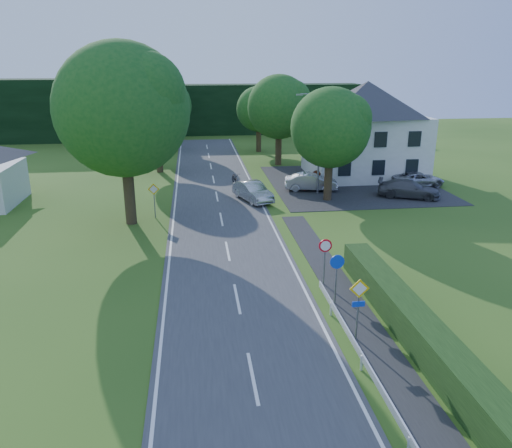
{
  "coord_description": "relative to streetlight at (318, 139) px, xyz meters",
  "views": [
    {
      "loc": [
        -1.72,
        -8.48,
        10.41
      ],
      "look_at": [
        1.61,
        17.86,
        1.64
      ],
      "focal_mm": 35.0,
      "sensor_mm": 36.0,
      "label": 1
    }
  ],
  "objects": [
    {
      "name": "streetlight",
      "position": [
        0.0,
        0.0,
        0.0
      ],
      "size": [
        2.03,
        0.18,
        8.0
      ],
      "color": "slate",
      "rests_on": "ground"
    },
    {
      "name": "parasol",
      "position": [
        1.62,
        4.19,
        -3.48
      ],
      "size": [
        2.67,
        2.7,
        1.9
      ],
      "primitive_type": "imported",
      "rotation": [
        0.0,
        0.0,
        -0.36
      ],
      "color": "red",
      "rests_on": "parking_pad"
    },
    {
      "name": "parked_car_silver_a",
      "position": [
        -0.18,
        1.0,
        -3.71
      ],
      "size": [
        4.53,
        2.22,
        1.43
      ],
      "primitive_type": "imported",
      "rotation": [
        0.0,
        0.0,
        1.4
      ],
      "color": "#B9B8BE",
      "rests_on": "parking_pad"
    },
    {
      "name": "tree_right_mid",
      "position": [
        0.44,
        -2.0,
        -0.17
      ],
      "size": [
        7.0,
        7.0,
        8.58
      ],
      "primitive_type": null,
      "color": "#174F18",
      "rests_on": "ground"
    },
    {
      "name": "line_centre",
      "position": [
        -8.06,
        -10.0,
        -4.42
      ],
      "size": [
        0.12,
        80.0,
        0.01
      ],
      "primitive_type": null,
      "color": "white",
      "rests_on": "road"
    },
    {
      "name": "sign_priority_left",
      "position": [
        -12.56,
        -5.02,
        -2.75
      ],
      "size": [
        0.78,
        0.09,
        2.44
      ],
      "color": "slate",
      "rests_on": "ground"
    },
    {
      "name": "sign_speed_limit",
      "position": [
        -3.76,
        -17.03,
        -2.7
      ],
      "size": [
        0.64,
        0.11,
        2.37
      ],
      "color": "slate",
      "rests_on": "ground"
    },
    {
      "name": "tree_left_back",
      "position": [
        -12.56,
        22.0,
        -0.43
      ],
      "size": [
        6.6,
        6.6,
        8.07
      ],
      "primitive_type": null,
      "color": "#174F18",
      "rests_on": "ground"
    },
    {
      "name": "tree_right_back",
      "position": [
        -2.06,
        20.0,
        -0.68
      ],
      "size": [
        6.2,
        6.2,
        7.56
      ],
      "primitive_type": null,
      "color": "#174F18",
      "rests_on": "ground"
    },
    {
      "name": "sign_roundabout",
      "position": [
        -3.76,
        -19.02,
        -2.79
      ],
      "size": [
        0.64,
        0.08,
        2.37
      ],
      "color": "slate",
      "rests_on": "ground"
    },
    {
      "name": "tree_right_far",
      "position": [
        -1.06,
        12.0,
        0.08
      ],
      "size": [
        7.4,
        7.4,
        9.09
      ],
      "primitive_type": null,
      "color": "#174F18",
      "rests_on": "ground"
    },
    {
      "name": "parked_car_red",
      "position": [
        1.69,
        3.0,
        -3.76
      ],
      "size": [
        4.16,
        2.43,
        1.33
      ],
      "primitive_type": "imported",
      "rotation": [
        0.0,
        0.0,
        1.8
      ],
      "color": "#68210B",
      "rests_on": "parking_pad"
    },
    {
      "name": "sign_priority_right",
      "position": [
        -3.76,
        -22.02,
        -2.67
      ],
      "size": [
        0.78,
        0.09,
        2.59
      ],
      "color": "slate",
      "rests_on": "ground"
    },
    {
      "name": "motorcycle",
      "position": [
        -6.26,
        3.98,
        -3.92
      ],
      "size": [
        0.96,
        1.99,
        1.0
      ],
      "primitive_type": "imported",
      "rotation": [
        0.0,
        0.0,
        0.16
      ],
      "color": "black",
      "rests_on": "road"
    },
    {
      "name": "treeline_right",
      "position": [
        -0.06,
        36.0,
        -0.96
      ],
      "size": [
        30.0,
        5.0,
        7.0
      ],
      "primitive_type": "cube",
      "color": "black",
      "rests_on": "ground"
    },
    {
      "name": "house_white",
      "position": [
        5.94,
        6.0,
        -0.06
      ],
      "size": [
        10.6,
        8.4,
        8.6
      ],
      "color": "silver",
      "rests_on": "ground"
    },
    {
      "name": "parking_pad",
      "position": [
        3.94,
        3.0,
        -4.44
      ],
      "size": [
        14.0,
        16.0,
        0.04
      ],
      "primitive_type": "cube",
      "color": "#232326",
      "rests_on": "ground"
    },
    {
      "name": "moving_car",
      "position": [
        -5.36,
        -1.56,
        -3.7
      ],
      "size": [
        2.95,
        4.66,
        1.45
      ],
      "primitive_type": "imported",
      "rotation": [
        0.0,
        0.0,
        0.35
      ],
      "color": "#AFAFB4",
      "rests_on": "road"
    },
    {
      "name": "parked_car_grey",
      "position": [
        6.96,
        -2.15,
        -3.73
      ],
      "size": [
        5.13,
        3.72,
        1.38
      ],
      "primitive_type": "imported",
      "rotation": [
        0.0,
        0.0,
        1.15
      ],
      "color": "#4C4C51",
      "rests_on": "parking_pad"
    },
    {
      "name": "road",
      "position": [
        -8.06,
        -10.0,
        -4.44
      ],
      "size": [
        7.0,
        80.0,
        0.04
      ],
      "primitive_type": "cube",
      "color": "#3C3D3F",
      "rests_on": "ground"
    },
    {
      "name": "parked_car_silver_b",
      "position": [
        9.34,
        1.25,
        -3.82
      ],
      "size": [
        4.5,
        2.31,
        1.21
      ],
      "primitive_type": "imported",
      "rotation": [
        0.0,
        0.0,
        1.64
      ],
      "color": "#A9A7AF",
      "rests_on": "parking_pad"
    },
    {
      "name": "tree_left_far",
      "position": [
        -13.06,
        10.0,
        -0.17
      ],
      "size": [
        7.0,
        7.0,
        8.58
      ],
      "primitive_type": null,
      "color": "#174F18",
      "rests_on": "ground"
    },
    {
      "name": "line_edge_left",
      "position": [
        -11.31,
        -10.0,
        -4.42
      ],
      "size": [
        0.12,
        80.0,
        0.01
      ],
      "primitive_type": "cube",
      "color": "white",
      "rests_on": "road"
    },
    {
      "name": "tree_main",
      "position": [
        -14.06,
        -6.0,
        1.36
      ],
      "size": [
        9.4,
        9.4,
        11.64
      ],
      "primitive_type": null,
      "color": "#174F18",
      "rests_on": "ground"
    },
    {
      "name": "line_edge_right",
      "position": [
        -4.81,
        -10.0,
        -4.42
      ],
      "size": [
        0.12,
        80.0,
        0.01
      ],
      "primitive_type": "cube",
      "color": "white",
      "rests_on": "road"
    }
  ]
}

